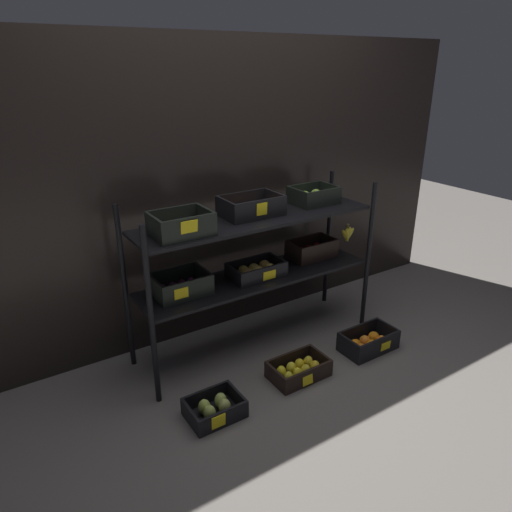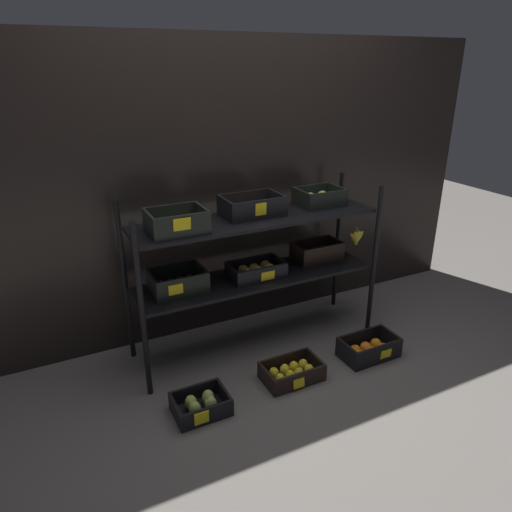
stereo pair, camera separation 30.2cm
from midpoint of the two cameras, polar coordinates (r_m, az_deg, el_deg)
The scene contains 6 objects.
ground_plane at distance 3.32m, azimuth 2.65°, elevation -10.42°, with size 10.00×10.00×0.00m, color #605B56.
storefront_wall at distance 3.26m, azimuth -0.61°, elevation 8.02°, with size 4.01×0.12×1.98m, color black.
display_rack at distance 3.01m, azimuth 2.96°, elevation 1.12°, with size 1.74×0.46×1.07m.
crate_ground_pear at distance 2.72m, azimuth -3.41°, elevation -17.71°, with size 0.30×0.23×0.11m.
crate_ground_lemon at distance 2.97m, azimuth 7.37°, elevation -13.94°, with size 0.36×0.23×0.11m.
crate_ground_orange at distance 3.27m, azimuth 16.18°, elevation -10.90°, with size 0.38×0.22×0.14m.
Camera 2 is at (-1.25, -2.50, 1.80)m, focal length 32.92 mm.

